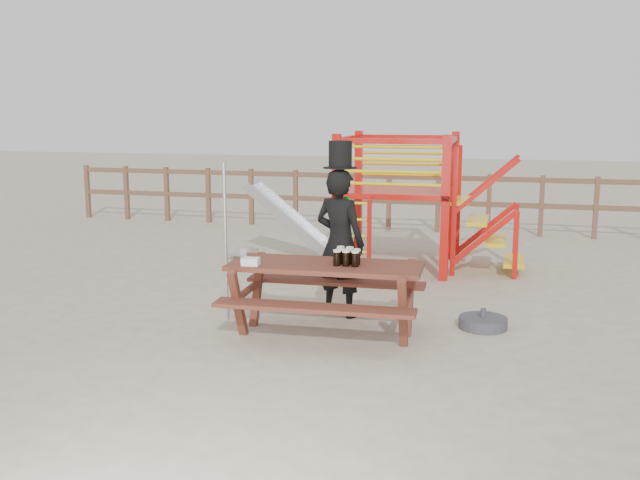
% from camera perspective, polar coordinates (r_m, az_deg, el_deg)
% --- Properties ---
extents(ground, '(60.00, 60.00, 0.00)m').
position_cam_1_polar(ground, '(8.01, 0.78, -7.36)').
color(ground, '#BAAB91').
rests_on(ground, ground).
extents(back_fence, '(15.09, 0.09, 1.20)m').
position_cam_1_polar(back_fence, '(14.62, 7.48, 3.56)').
color(back_fence, brown).
rests_on(back_fence, ground).
extents(playground_fort, '(4.71, 1.84, 2.10)m').
position_cam_1_polar(playground_fort, '(11.20, 5.87, 3.29)').
color(playground_fort, red).
rests_on(playground_fort, ground).
extents(picnic_table, '(2.13, 1.51, 0.81)m').
position_cam_1_polar(picnic_table, '(7.76, 0.43, -4.04)').
color(picnic_table, brown).
rests_on(picnic_table, ground).
extents(man_with_hat, '(0.75, 0.62, 2.09)m').
position_cam_1_polar(man_with_hat, '(8.44, 1.60, 0.11)').
color(man_with_hat, black).
rests_on(man_with_hat, ground).
extents(metal_pole, '(0.04, 0.04, 1.86)m').
position_cam_1_polar(metal_pole, '(8.31, -7.56, -0.21)').
color(metal_pole, '#B2B2B7').
rests_on(metal_pole, ground).
extents(parasol_base, '(0.55, 0.55, 0.23)m').
position_cam_1_polar(parasol_base, '(8.33, 12.90, -6.46)').
color(parasol_base, '#3B3B40').
rests_on(parasol_base, ground).
extents(paper_bag, '(0.19, 0.16, 0.08)m').
position_cam_1_polar(paper_bag, '(7.63, -5.57, -1.73)').
color(paper_bag, white).
rests_on(paper_bag, picnic_table).
extents(stout_pints, '(0.28, 0.28, 0.17)m').
position_cam_1_polar(stout_pints, '(7.63, 2.15, -1.33)').
color(stout_pints, black).
rests_on(stout_pints, picnic_table).
extents(empty_glasses, '(0.08, 0.08, 0.15)m').
position_cam_1_polar(empty_glasses, '(7.77, -6.14, -1.32)').
color(empty_glasses, silver).
rests_on(empty_glasses, picnic_table).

